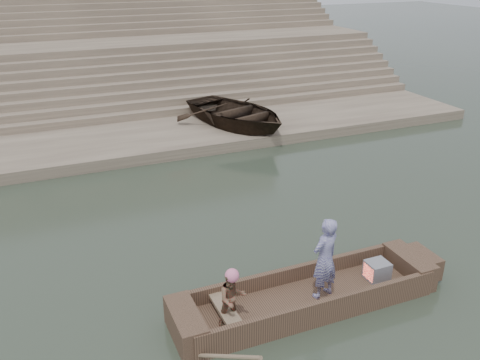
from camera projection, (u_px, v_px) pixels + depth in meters
ground at (129, 265)px, 11.81m from camera, size 120.00×120.00×0.00m
lower_landing at (84, 148)px, 18.49m from camera, size 32.00×4.00×0.40m
mid_landing at (61, 75)px, 24.36m from camera, size 32.00×3.00×2.80m
upper_landing at (47, 31)px, 29.80m from camera, size 32.00×3.00×5.20m
ghat_steps at (56, 60)px, 25.63m from camera, size 32.00×11.00×5.20m
main_rowboat at (306, 301)px, 10.40m from camera, size 5.00×1.30×0.22m
rowboat_trim at (316, 291)px, 10.38m from camera, size 6.04×2.63×1.79m
standing_man at (325, 258)px, 10.06m from camera, size 0.73×0.58×1.75m
rowing_man at (232, 298)px, 9.40m from camera, size 0.56×0.44×1.12m
television at (377, 270)px, 10.87m from camera, size 0.46×0.42×0.40m
beached_rowboat at (237, 113)px, 20.16m from camera, size 4.92×5.81×1.02m
cloth_bundles at (91, 138)px, 18.52m from camera, size 17.51×2.74×0.26m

